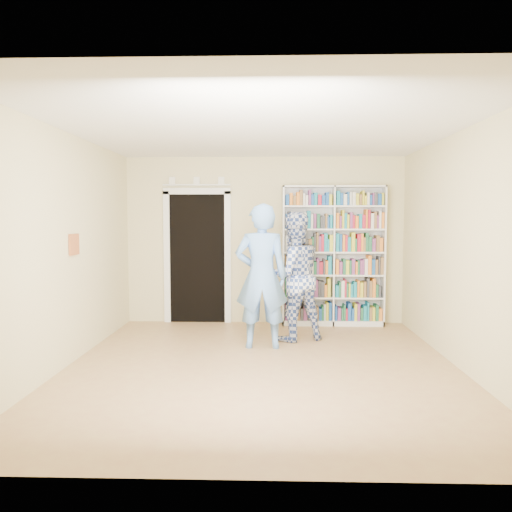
% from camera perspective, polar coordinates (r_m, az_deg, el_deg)
% --- Properties ---
extents(floor, '(5.00, 5.00, 0.00)m').
position_cam_1_polar(floor, '(5.88, 0.65, -12.55)').
color(floor, '#A3714F').
rests_on(floor, ground).
extents(ceiling, '(5.00, 5.00, 0.00)m').
position_cam_1_polar(ceiling, '(5.72, 0.67, 14.31)').
color(ceiling, white).
rests_on(ceiling, wall_back).
extents(wall_back, '(4.50, 0.00, 4.50)m').
position_cam_1_polar(wall_back, '(8.14, 0.98, 1.79)').
color(wall_back, beige).
rests_on(wall_back, floor).
extents(wall_left, '(0.00, 5.00, 5.00)m').
position_cam_1_polar(wall_left, '(6.11, -20.94, 0.68)').
color(wall_left, beige).
rests_on(wall_left, floor).
extents(wall_right, '(0.00, 5.00, 5.00)m').
position_cam_1_polar(wall_right, '(6.04, 22.54, 0.59)').
color(wall_right, beige).
rests_on(wall_right, floor).
extents(bookshelf, '(1.62, 0.30, 2.22)m').
position_cam_1_polar(bookshelf, '(8.06, 8.80, 0.10)').
color(bookshelf, white).
rests_on(bookshelf, floor).
extents(doorway, '(1.10, 0.08, 2.43)m').
position_cam_1_polar(doorway, '(8.21, -6.72, 0.59)').
color(doorway, black).
rests_on(doorway, floor).
extents(wall_art, '(0.03, 0.25, 0.25)m').
position_cam_1_polar(wall_art, '(6.29, -20.08, 1.25)').
color(wall_art, brown).
rests_on(wall_art, wall_left).
extents(man_blue, '(0.70, 0.47, 1.90)m').
position_cam_1_polar(man_blue, '(6.56, 0.62, -2.32)').
color(man_blue, '#669AE4').
rests_on(man_blue, floor).
extents(man_plaid, '(1.07, 0.96, 1.80)m').
position_cam_1_polar(man_plaid, '(7.00, 4.25, -2.34)').
color(man_plaid, navy).
rests_on(man_plaid, floor).
extents(paper_sheet, '(0.24, 0.01, 0.33)m').
position_cam_1_polar(paper_sheet, '(6.81, 5.01, -0.66)').
color(paper_sheet, white).
rests_on(paper_sheet, man_plaid).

